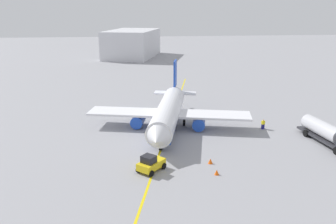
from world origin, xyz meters
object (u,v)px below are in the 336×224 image
at_px(fuel_tanker, 326,132).
at_px(safety_cone_wingtip, 217,172).
at_px(pushback_tug, 151,163).
at_px(refueling_worker, 263,124).
at_px(airplane, 168,113).
at_px(safety_cone_nose, 210,161).

distance_m(fuel_tanker, safety_cone_wingtip, 20.72).
height_order(pushback_tug, safety_cone_wingtip, pushback_tug).
bearing_deg(safety_cone_wingtip, refueling_worker, 142.44).
bearing_deg(pushback_tug, airplane, 165.69).
height_order(pushback_tug, refueling_worker, pushback_tug).
distance_m(airplane, safety_cone_nose, 15.30).
height_order(airplane, safety_cone_nose, airplane).
xyz_separation_m(pushback_tug, refueling_worker, (-13.56, 19.94, -0.19)).
height_order(fuel_tanker, safety_cone_wingtip, fuel_tanker).
bearing_deg(safety_cone_wingtip, safety_cone_nose, -179.27).
bearing_deg(fuel_tanker, pushback_tug, -76.86).
bearing_deg(safety_cone_nose, safety_cone_wingtip, 0.73).
bearing_deg(fuel_tanker, safety_cone_nose, -75.13).
bearing_deg(fuel_tanker, refueling_worker, -135.98).
xyz_separation_m(refueling_worker, safety_cone_nose, (12.30, -11.97, -0.48)).
relative_size(airplane, fuel_tanker, 2.52).
xyz_separation_m(airplane, pushback_tug, (15.84, -4.04, -1.75)).
height_order(airplane, refueling_worker, airplane).
height_order(airplane, safety_cone_wingtip, airplane).
distance_m(fuel_tanker, pushback_tug, 27.69).
distance_m(fuel_tanker, safety_cone_nose, 19.70).
xyz_separation_m(pushback_tug, safety_cone_wingtip, (1.96, 8.01, -0.69)).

